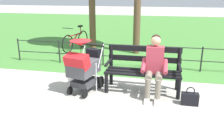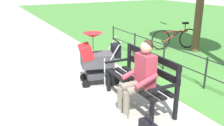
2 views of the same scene
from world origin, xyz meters
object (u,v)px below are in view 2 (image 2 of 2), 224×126
at_px(stroller, 97,58).
at_px(person_on_bench, 140,75).
at_px(park_bench, 142,77).
at_px(bicycle, 175,38).

bearing_deg(stroller, person_on_bench, -175.02).
xyz_separation_m(park_bench, person_on_bench, (-0.24, 0.22, 0.15)).
bearing_deg(person_on_bench, bicycle, -48.93).
xyz_separation_m(person_on_bench, stroller, (1.48, 0.13, -0.08)).
relative_size(stroller, bicycle, 0.71).
relative_size(person_on_bench, stroller, 1.11).
xyz_separation_m(person_on_bench, bicycle, (2.96, -3.40, -0.31)).
relative_size(park_bench, person_on_bench, 1.26).
bearing_deg(bicycle, person_on_bench, 131.07).
bearing_deg(park_bench, bicycle, -49.39).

